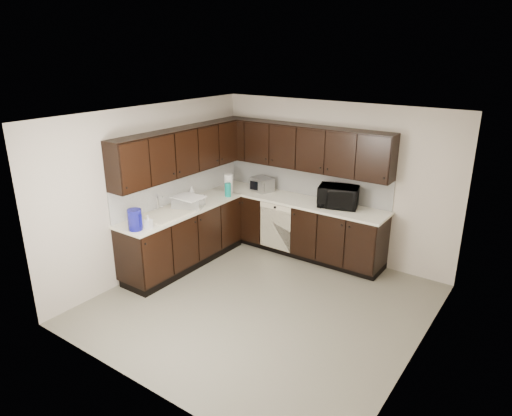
% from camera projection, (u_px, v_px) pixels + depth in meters
% --- Properties ---
extents(floor, '(4.00, 4.00, 0.00)m').
position_uv_depth(floor, '(262.00, 304.00, 6.14)').
color(floor, gray).
rests_on(floor, ground).
extents(ceiling, '(4.00, 4.00, 0.00)m').
position_uv_depth(ceiling, '(263.00, 117.00, 5.31)').
color(ceiling, white).
rests_on(ceiling, wall_back).
extents(wall_back, '(4.00, 0.02, 2.50)m').
position_uv_depth(wall_back, '(333.00, 181.00, 7.27)').
color(wall_back, beige).
rests_on(wall_back, floor).
extents(wall_left, '(0.02, 4.00, 2.50)m').
position_uv_depth(wall_left, '(152.00, 190.00, 6.81)').
color(wall_left, beige).
rests_on(wall_left, floor).
extents(wall_right, '(0.02, 4.00, 2.50)m').
position_uv_depth(wall_right, '(424.00, 257.00, 4.64)').
color(wall_right, beige).
rests_on(wall_right, floor).
extents(wall_front, '(4.00, 0.02, 2.50)m').
position_uv_depth(wall_front, '(140.00, 280.00, 4.18)').
color(wall_front, beige).
rests_on(wall_front, floor).
extents(lower_cabinets, '(3.00, 2.80, 0.90)m').
position_uv_depth(lower_cabinets, '(249.00, 233.00, 7.40)').
color(lower_cabinets, black).
rests_on(lower_cabinets, floor).
extents(countertop, '(3.03, 2.83, 0.04)m').
position_uv_depth(countertop, '(249.00, 204.00, 7.23)').
color(countertop, white).
rests_on(countertop, lower_cabinets).
extents(backsplash, '(3.00, 2.80, 0.48)m').
position_uv_depth(backsplash, '(246.00, 183.00, 7.42)').
color(backsplash, white).
rests_on(backsplash, countertop).
extents(upper_cabinets, '(3.00, 2.80, 0.70)m').
position_uv_depth(upper_cabinets, '(248.00, 149.00, 7.08)').
color(upper_cabinets, black).
rests_on(upper_cabinets, wall_back).
extents(dishwasher, '(0.58, 0.04, 0.78)m').
position_uv_depth(dishwasher, '(275.00, 224.00, 7.42)').
color(dishwasher, beige).
rests_on(dishwasher, lower_cabinets).
extents(sink, '(0.54, 0.82, 0.42)m').
position_uv_depth(sink, '(168.00, 218.00, 6.75)').
color(sink, beige).
rests_on(sink, countertop).
extents(microwave, '(0.68, 0.55, 0.33)m').
position_uv_depth(microwave, '(338.00, 196.00, 6.99)').
color(microwave, black).
rests_on(microwave, countertop).
extents(soap_bottle_a, '(0.10, 0.10, 0.19)m').
position_uv_depth(soap_bottle_a, '(148.00, 222.00, 6.16)').
color(soap_bottle_a, gray).
rests_on(soap_bottle_a, countertop).
extents(soap_bottle_b, '(0.11, 0.11, 0.25)m').
position_uv_depth(soap_bottle_b, '(192.00, 194.00, 7.24)').
color(soap_bottle_b, gray).
rests_on(soap_bottle_b, countertop).
extents(toaster_oven, '(0.43, 0.37, 0.23)m').
position_uv_depth(toaster_oven, '(262.00, 184.00, 7.78)').
color(toaster_oven, '#AAAAAD').
rests_on(toaster_oven, countertop).
extents(storage_bin, '(0.53, 0.48, 0.17)m').
position_uv_depth(storage_bin, '(188.00, 202.00, 6.97)').
color(storage_bin, white).
rests_on(storage_bin, countertop).
extents(blue_pitcher, '(0.25, 0.25, 0.29)m').
position_uv_depth(blue_pitcher, '(135.00, 220.00, 6.10)').
color(blue_pitcher, '#11119C').
rests_on(blue_pitcher, countertop).
extents(teal_tumbler, '(0.12, 0.12, 0.23)m').
position_uv_depth(teal_tumbler, '(228.00, 190.00, 7.49)').
color(teal_tumbler, '#0C8C81').
rests_on(teal_tumbler, countertop).
extents(paper_towel_roll, '(0.15, 0.15, 0.31)m').
position_uv_depth(paper_towel_roll, '(229.00, 183.00, 7.69)').
color(paper_towel_roll, white).
rests_on(paper_towel_roll, countertop).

